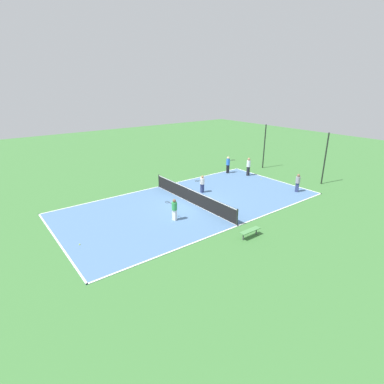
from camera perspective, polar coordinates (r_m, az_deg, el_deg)
The scene contains 14 objects.
ground_plane at distance 22.48m, azimuth 0.00°, elevation -2.16°, with size 80.00×80.00×0.00m, color #3D7538.
court_surface at distance 22.47m, azimuth 0.00°, elevation -2.13°, with size 9.65×19.30×0.02m.
tennis_net at distance 22.26m, azimuth 0.00°, elevation -0.76°, with size 9.45×0.10×1.11m.
bench at distance 17.88m, azimuth 11.01°, elevation -7.33°, with size 0.36×1.42×0.45m.
player_far_white at distance 24.39m, azimuth 1.95°, elevation 1.73°, with size 0.38×0.95×1.44m.
player_near_blue at distance 29.97m, azimuth 6.89°, elevation 5.38°, with size 0.56×0.99×1.67m.
player_near_white at distance 29.42m, azimuth 10.71°, elevation 5.00°, with size 0.39×0.39×1.76m.
player_far_green at distance 19.44m, azimuth -3.39°, elevation -3.12°, with size 0.99×0.59×1.48m.
player_baseline_gray at distance 25.99m, azimuth 19.50°, elevation 1.84°, with size 0.47×0.47×1.53m.
tennis_ball_midcourt at distance 21.76m, azimuth 7.08°, elevation -2.93°, with size 0.07×0.07×0.07m, color #CCE033.
tennis_ball_near_net at distance 28.69m, azimuth 13.04°, elevation 2.42°, with size 0.07×0.07×0.07m, color #CCE033.
tennis_ball_far_baseline at distance 18.00m, azimuth -20.62°, elevation -9.32°, with size 0.07×0.07×0.07m, color #CCE033.
fence_post_back_left at distance 32.30m, azimuth 13.61°, elevation 8.40°, with size 0.12×0.12×4.56m.
fence_post_back_right at distance 28.66m, azimuth 24.01°, elevation 5.78°, with size 0.12×0.12×4.56m.
Camera 1 is at (16.52, -12.65, 8.49)m, focal length 28.00 mm.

